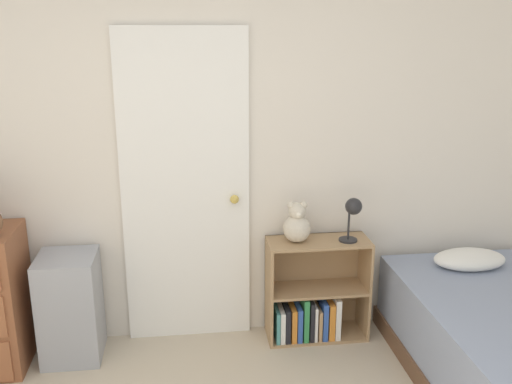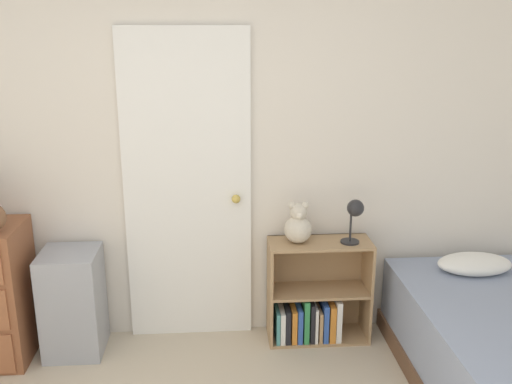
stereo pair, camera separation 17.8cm
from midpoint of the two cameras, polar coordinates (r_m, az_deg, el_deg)
The scene contains 6 objects.
wall_back at distance 3.60m, azimuth -8.94°, elevation 4.47°, with size 10.00×0.06×2.55m.
door_closed at distance 3.62m, azimuth -8.44°, elevation 0.09°, with size 0.80×0.09×2.01m.
storage_bin at distance 3.79m, azimuth -19.37°, elevation -10.81°, with size 0.35×0.36×0.67m.
bookshelf at distance 3.84m, azimuth 4.26°, elevation -10.92°, with size 0.66×0.27×0.68m.
teddy_bear at distance 3.60m, azimuth 2.70°, elevation -3.29°, with size 0.18×0.18×0.27m.
desk_lamp at distance 3.61m, azimuth 8.27°, elevation -1.89°, with size 0.13×0.13×0.29m.
Camera 1 is at (0.02, -1.37, 2.00)m, focal length 40.00 mm.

